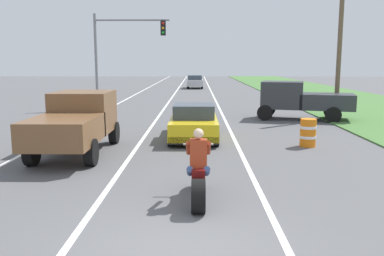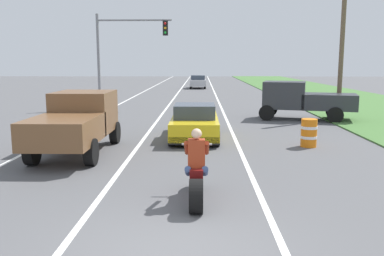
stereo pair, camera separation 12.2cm
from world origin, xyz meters
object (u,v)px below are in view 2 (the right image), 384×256
at_px(pickup_truck_right_shoulder_dark_grey, 302,99).
at_px(sports_car_yellow, 195,123).
at_px(construction_barrel_nearest, 309,133).
at_px(pickup_truck_left_lane_brown, 77,120).
at_px(motorcycle_with_rider, 196,176).
at_px(distant_car_far_ahead, 198,82).
at_px(traffic_light_mast_near, 121,46).

bearing_deg(pickup_truck_right_shoulder_dark_grey, sports_car_yellow, -135.52).
bearing_deg(construction_barrel_nearest, pickup_truck_right_shoulder_dark_grey, 78.27).
bearing_deg(sports_car_yellow, pickup_truck_left_lane_brown, -144.11).
xyz_separation_m(motorcycle_with_rider, distant_car_far_ahead, (-0.26, 38.63, 0.18)).
bearing_deg(motorcycle_with_rider, pickup_truck_left_lane_brown, 129.98).
bearing_deg(traffic_light_mast_near, sports_car_yellow, -65.04).
height_order(sports_car_yellow, construction_barrel_nearest, sports_car_yellow).
distance_m(pickup_truck_left_lane_brown, traffic_light_mast_near, 13.53).
bearing_deg(construction_barrel_nearest, traffic_light_mast_near, 126.78).
distance_m(pickup_truck_left_lane_brown, distant_car_far_ahead, 34.08).
bearing_deg(motorcycle_with_rider, sports_car_yellow, 91.17).
distance_m(motorcycle_with_rider, distant_car_far_ahead, 38.63).
distance_m(pickup_truck_left_lane_brown, pickup_truck_right_shoulder_dark_grey, 12.47).
height_order(pickup_truck_right_shoulder_dark_grey, construction_barrel_nearest, pickup_truck_right_shoulder_dark_grey).
height_order(sports_car_yellow, distant_car_far_ahead, distant_car_far_ahead).
relative_size(traffic_light_mast_near, construction_barrel_nearest, 6.00).
relative_size(pickup_truck_left_lane_brown, traffic_light_mast_near, 0.80).
bearing_deg(pickup_truck_right_shoulder_dark_grey, motorcycle_with_rider, -112.58).
xyz_separation_m(traffic_light_mast_near, construction_barrel_nearest, (8.94, -11.95, -3.51)).
distance_m(traffic_light_mast_near, construction_barrel_nearest, 15.33).
relative_size(motorcycle_with_rider, pickup_truck_left_lane_brown, 0.46).
bearing_deg(motorcycle_with_rider, construction_barrel_nearest, 56.57).
bearing_deg(pickup_truck_right_shoulder_dark_grey, pickup_truck_left_lane_brown, -138.76).
bearing_deg(pickup_truck_left_lane_brown, sports_car_yellow, 35.89).
bearing_deg(motorcycle_with_rider, pickup_truck_right_shoulder_dark_grey, 67.42).
bearing_deg(pickup_truck_left_lane_brown, distant_car_far_ahead, 83.73).
relative_size(motorcycle_with_rider, construction_barrel_nearest, 2.21).
distance_m(sports_car_yellow, pickup_truck_right_shoulder_dark_grey, 7.79).
distance_m(sports_car_yellow, traffic_light_mast_near, 11.96).
xyz_separation_m(sports_car_yellow, construction_barrel_nearest, (4.09, -1.55, -0.13)).
xyz_separation_m(construction_barrel_nearest, distant_car_far_ahead, (-4.20, 32.66, 0.27)).
bearing_deg(construction_barrel_nearest, distant_car_far_ahead, 97.33).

